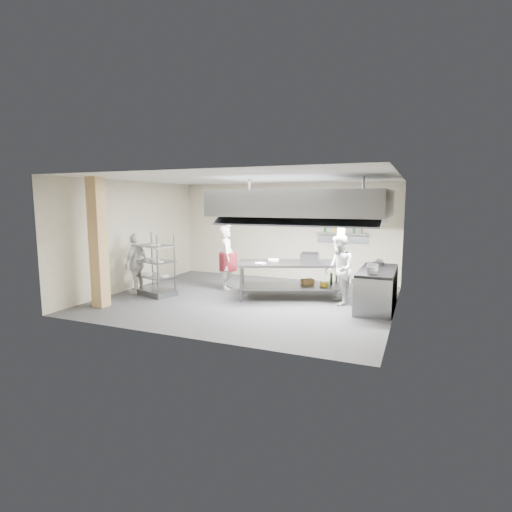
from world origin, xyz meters
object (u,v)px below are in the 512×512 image
at_px(stockpot, 373,268).
at_px(island, 291,280).
at_px(chef_head, 227,258).
at_px(chef_plating, 137,264).
at_px(pass_rack, 155,264).
at_px(chef_line, 339,270).
at_px(cooking_range, 377,289).
at_px(griddle, 310,258).

bearing_deg(stockpot, island, 165.73).
bearing_deg(stockpot, chef_head, 169.27).
height_order(island, chef_plating, chef_plating).
xyz_separation_m(pass_rack, chef_plating, (-0.57, -0.03, -0.01)).
relative_size(island, chef_plating, 1.68).
relative_size(pass_rack, chef_line, 0.97).
bearing_deg(chef_head, cooking_range, -120.00).
relative_size(pass_rack, stockpot, 6.62).
xyz_separation_m(pass_rack, chef_line, (4.63, 0.91, 0.03)).
distance_m(island, griddle, 0.74).
relative_size(pass_rack, griddle, 3.54).
xyz_separation_m(chef_line, chef_plating, (-5.19, -0.94, -0.04)).
bearing_deg(cooking_range, chef_line, -177.63).
distance_m(island, chef_plating, 4.12).
relative_size(chef_head, chef_plating, 1.11).
relative_size(island, chef_line, 1.60).
xyz_separation_m(island, chef_plating, (-3.94, -1.14, 0.34)).
bearing_deg(island, chef_line, -30.98).
bearing_deg(island, pass_rack, 176.38).
distance_m(chef_line, chef_plating, 5.28).
xyz_separation_m(pass_rack, stockpot, (5.44, 0.59, 0.18)).
xyz_separation_m(island, pass_rack, (-3.38, -1.11, 0.35)).
bearing_deg(chef_line, chef_head, -117.66).
xyz_separation_m(griddle, stockpot, (1.64, -0.74, -0.04)).
bearing_deg(griddle, chef_line, -34.62).
distance_m(chef_head, stockpot, 4.08).
bearing_deg(pass_rack, cooking_range, 27.60).
xyz_separation_m(cooking_range, stockpot, (-0.08, -0.36, 0.56)).
bearing_deg(chef_plating, chef_line, 95.75).
bearing_deg(chef_plating, chef_head, 120.09).
xyz_separation_m(chef_head, stockpot, (4.01, -0.76, 0.10)).
relative_size(pass_rack, cooking_range, 0.81).
relative_size(griddle, stockpot, 1.87).
height_order(island, stockpot, stockpot).
bearing_deg(chef_head, pass_rack, 108.83).
bearing_deg(chef_plating, pass_rack, 88.74).
xyz_separation_m(chef_plating, stockpot, (6.00, 0.62, 0.19)).
relative_size(chef_head, griddle, 3.88).
relative_size(chef_line, griddle, 3.66).
height_order(pass_rack, cooking_range, pass_rack).
height_order(chef_head, chef_line, chef_head).
bearing_deg(chef_line, griddle, -136.59).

